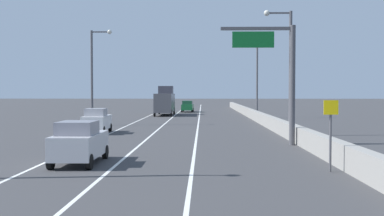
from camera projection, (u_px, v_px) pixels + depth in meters
ground_plane at (189, 115)px, 66.68m from camera, size 320.00×320.00×0.00m
lane_stripe_left at (142, 119)px, 57.81m from camera, size 0.16×130.00×0.00m
lane_stripe_center at (171, 119)px, 57.73m from camera, size 0.16×130.00×0.00m
lane_stripe_right at (199, 119)px, 57.65m from camera, size 0.16×130.00×0.00m
jersey_barrier_right at (271, 123)px, 42.49m from camera, size 0.60×120.00×1.10m
overhead_sign_gantry at (281, 70)px, 29.32m from camera, size 4.68×0.36×7.50m
speed_advisory_sign at (331, 130)px, 19.47m from camera, size 0.60×0.11×3.00m
lamp_post_right_second at (287, 63)px, 35.38m from camera, size 2.14×0.44×9.50m
lamp_post_right_third at (255, 75)px, 59.45m from camera, size 2.14×0.44×9.50m
lamp_post_left_mid at (94, 70)px, 46.58m from camera, size 2.14×0.44×9.50m
car_white_0 at (97, 121)px, 37.87m from camera, size 1.90×4.18×2.01m
car_silver_1 at (79, 142)px, 21.74m from camera, size 1.92×4.30×2.00m
car_green_2 at (188, 106)px, 77.44m from camera, size 2.01×4.51×1.87m
box_truck at (165, 102)px, 67.00m from camera, size 2.51×8.91×4.19m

